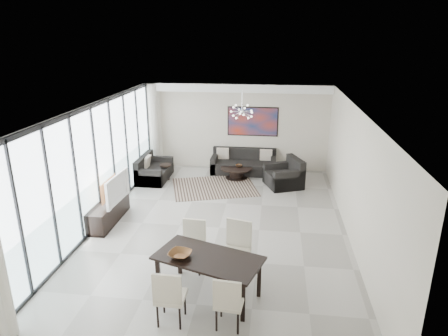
% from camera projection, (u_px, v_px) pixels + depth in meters
% --- Properties ---
extents(room_shell, '(6.00, 9.00, 2.90)m').
position_uv_depth(room_shell, '(239.00, 172.00, 9.05)').
color(room_shell, '#A8A39B').
rests_on(room_shell, ground).
extents(window_wall, '(0.37, 8.95, 2.90)m').
position_uv_depth(window_wall, '(100.00, 165.00, 9.45)').
color(window_wall, white).
rests_on(window_wall, floor).
extents(soffit, '(5.98, 0.40, 0.26)m').
position_uv_depth(soffit, '(238.00, 88.00, 12.72)').
color(soffit, white).
rests_on(soffit, room_shell).
extents(painting, '(1.68, 0.04, 0.98)m').
position_uv_depth(painting, '(253.00, 122.00, 13.18)').
color(painting, '#AF2F18').
rests_on(painting, room_shell).
extents(chandelier, '(0.66, 0.66, 0.71)m').
position_uv_depth(chandelier, '(242.00, 112.00, 11.13)').
color(chandelier, silver).
rests_on(chandelier, room_shell).
extents(rug, '(2.88, 2.50, 0.01)m').
position_uv_depth(rug, '(214.00, 187.00, 12.08)').
color(rug, black).
rests_on(rug, floor).
extents(coffee_table, '(1.02, 1.02, 0.36)m').
position_uv_depth(coffee_table, '(236.00, 172.00, 12.79)').
color(coffee_table, black).
rests_on(coffee_table, floor).
extents(bowl_coffee, '(0.25, 0.25, 0.06)m').
position_uv_depth(bowl_coffee, '(239.00, 166.00, 12.80)').
color(bowl_coffee, brown).
rests_on(bowl_coffee, coffee_table).
extents(sofa_main, '(2.13, 0.87, 0.77)m').
position_uv_depth(sofa_main, '(244.00, 165.00, 13.28)').
color(sofa_main, black).
rests_on(sofa_main, floor).
extents(loveseat, '(0.85, 1.52, 0.76)m').
position_uv_depth(loveseat, '(153.00, 171.00, 12.66)').
color(loveseat, black).
rests_on(loveseat, floor).
extents(armchair, '(1.28, 1.31, 0.86)m').
position_uv_depth(armchair, '(285.00, 177.00, 12.10)').
color(armchair, black).
rests_on(armchair, floor).
extents(side_table, '(0.36, 0.36, 0.49)m').
position_uv_depth(side_table, '(166.00, 170.00, 12.62)').
color(side_table, black).
rests_on(side_table, floor).
extents(tv_console, '(0.47, 1.69, 0.53)m').
position_uv_depth(tv_console, '(108.00, 212.00, 9.81)').
color(tv_console, black).
rests_on(tv_console, floor).
extents(television, '(0.21, 1.20, 0.69)m').
position_uv_depth(television, '(113.00, 188.00, 9.64)').
color(television, gray).
rests_on(television, tv_console).
extents(dining_table, '(2.03, 1.46, 0.77)m').
position_uv_depth(dining_table, '(208.00, 261.00, 6.92)').
color(dining_table, black).
rests_on(dining_table, floor).
extents(dining_chair_sw, '(0.46, 0.46, 0.99)m').
position_uv_depth(dining_chair_sw, '(169.00, 294.00, 6.22)').
color(dining_chair_sw, beige).
rests_on(dining_chair_sw, floor).
extents(dining_chair_se, '(0.47, 0.47, 0.95)m').
position_uv_depth(dining_chair_se, '(228.00, 300.00, 6.13)').
color(dining_chair_se, beige).
rests_on(dining_chair_se, floor).
extents(dining_chair_nw, '(0.49, 0.49, 1.00)m').
position_uv_depth(dining_chair_nw, '(193.00, 241.00, 7.80)').
color(dining_chair_nw, beige).
rests_on(dining_chair_nw, floor).
extents(dining_chair_ne, '(0.61, 0.61, 1.09)m').
position_uv_depth(dining_chair_ne, '(237.00, 244.00, 7.58)').
color(dining_chair_ne, beige).
rests_on(dining_chair_ne, floor).
extents(bowl_dining, '(0.46, 0.46, 0.09)m').
position_uv_depth(bowl_dining, '(180.00, 254.00, 6.88)').
color(bowl_dining, brown).
rests_on(bowl_dining, dining_table).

